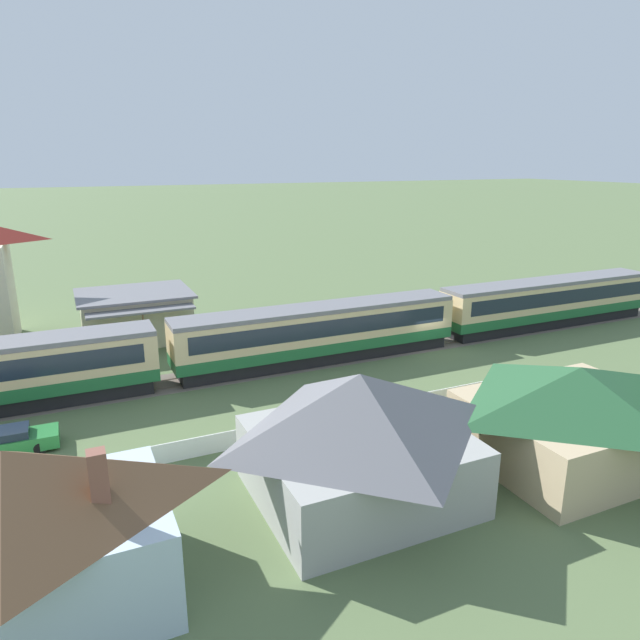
{
  "coord_description": "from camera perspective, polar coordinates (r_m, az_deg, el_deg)",
  "views": [
    {
      "loc": [
        -25.0,
        -34.91,
        14.32
      ],
      "look_at": [
        -8.39,
        1.46,
        2.98
      ],
      "focal_mm": 32.0,
      "sensor_mm": 36.0,
      "label": 1
    }
  ],
  "objects": [
    {
      "name": "ground_plane",
      "position": [
        45.26,
        10.51,
        -2.89
      ],
      "size": [
        600.0,
        600.0,
        0.0
      ],
      "primitive_type": "plane",
      "color": "#566B42"
    },
    {
      "name": "passenger_train",
      "position": [
        41.49,
        0.21,
        -1.02
      ],
      "size": [
        66.11,
        3.2,
        4.14
      ],
      "color": "#1E6033",
      "rests_on": "ground_plane"
    },
    {
      "name": "railway_track",
      "position": [
        40.66,
        -5.49,
        -4.86
      ],
      "size": [
        122.19,
        3.6,
        0.04
      ],
      "color": "#665B51",
      "rests_on": "ground_plane"
    },
    {
      "name": "station_building",
      "position": [
        48.89,
        -17.94,
        0.45
      ],
      "size": [
        8.85,
        8.43,
        3.94
      ],
      "color": "beige",
      "rests_on": "ground_plane"
    },
    {
      "name": "cottage_brown_roof",
      "position": [
        21.32,
        -28.24,
        -18.17
      ],
      "size": [
        9.99,
        6.58,
        5.88
      ],
      "color": "silver",
      "rests_on": "ground_plane"
    },
    {
      "name": "cottage_grey_roof",
      "position": [
        24.91,
        3.91,
        -11.32
      ],
      "size": [
        9.33,
        8.43,
        5.72
      ],
      "color": "#9E9E99",
      "rests_on": "ground_plane"
    },
    {
      "name": "cottage_dark_green_roof",
      "position": [
        30.63,
        24.18,
        -8.39
      ],
      "size": [
        10.29,
        8.37,
        4.79
      ],
      "color": "tan",
      "rests_on": "ground_plane"
    },
    {
      "name": "picket_fence_front",
      "position": [
        29.38,
        -15.59,
        -12.81
      ],
      "size": [
        50.61,
        0.06,
        1.05
      ],
      "primitive_type": "cube",
      "color": "white",
      "rests_on": "ground_plane"
    },
    {
      "name": "parked_car_green",
      "position": [
        33.25,
        -28.86,
        -10.62
      ],
      "size": [
        4.81,
        1.78,
        1.28
      ],
      "rotation": [
        0.0,
        0.0,
        -0.01
      ],
      "color": "#287A38",
      "rests_on": "ground_plane"
    }
  ]
}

